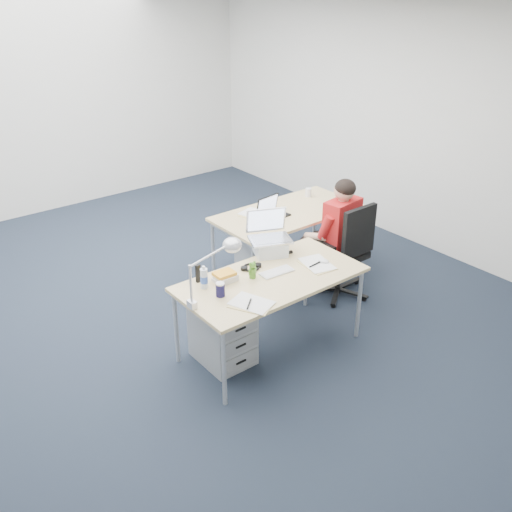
# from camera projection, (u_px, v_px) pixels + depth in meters

# --- Properties ---
(floor) EXTENTS (7.00, 7.00, 0.00)m
(floor) POSITION_uv_depth(u_px,v_px,m) (197.00, 308.00, 5.76)
(floor) COLOR black
(floor) RESTS_ON ground
(room) EXTENTS (6.02, 7.02, 2.80)m
(room) POSITION_uv_depth(u_px,v_px,m) (187.00, 141.00, 4.99)
(room) COLOR silver
(room) RESTS_ON ground
(desk_near) EXTENTS (1.60, 0.80, 0.73)m
(desk_near) POSITION_uv_depth(u_px,v_px,m) (271.00, 282.00, 4.84)
(desk_near) COLOR tan
(desk_near) RESTS_ON ground
(desk_far) EXTENTS (1.60, 0.80, 0.73)m
(desk_far) POSITION_uv_depth(u_px,v_px,m) (288.00, 215.00, 6.15)
(desk_far) COLOR tan
(desk_far) RESTS_ON ground
(office_chair) EXTENTS (0.66, 0.66, 1.03)m
(office_chair) POSITION_uv_depth(u_px,v_px,m) (341.00, 269.00, 5.88)
(office_chair) COLOR black
(office_chair) RESTS_ON ground
(seated_person) EXTENTS (0.42, 0.71, 1.24)m
(seated_person) POSITION_uv_depth(u_px,v_px,m) (330.00, 235.00, 5.85)
(seated_person) COLOR red
(seated_person) RESTS_ON ground
(drawer_pedestal_near) EXTENTS (0.40, 0.50, 0.55)m
(drawer_pedestal_near) POSITION_uv_depth(u_px,v_px,m) (222.00, 332.00, 4.89)
(drawer_pedestal_near) COLOR #A7AAAC
(drawer_pedestal_near) RESTS_ON ground
(drawer_pedestal_far) EXTENTS (0.40, 0.50, 0.55)m
(drawer_pedestal_far) POSITION_uv_depth(u_px,v_px,m) (264.00, 263.00, 6.05)
(drawer_pedestal_far) COLOR #A7AAAC
(drawer_pedestal_far) RESTS_ON ground
(silver_laptop) EXTENTS (0.46, 0.42, 0.39)m
(silver_laptop) POSITION_uv_depth(u_px,v_px,m) (270.00, 234.00, 5.13)
(silver_laptop) COLOR silver
(silver_laptop) RESTS_ON desk_near
(wireless_keyboard) EXTENTS (0.31, 0.15, 0.02)m
(wireless_keyboard) POSITION_uv_depth(u_px,v_px,m) (277.00, 272.00, 4.89)
(wireless_keyboard) COLOR white
(wireless_keyboard) RESTS_ON desk_near
(computer_mouse) EXTENTS (0.10, 0.12, 0.04)m
(computer_mouse) POSITION_uv_depth(u_px,v_px,m) (323.00, 261.00, 5.05)
(computer_mouse) COLOR white
(computer_mouse) RESTS_ON desk_near
(headphones) EXTENTS (0.22, 0.19, 0.03)m
(headphones) POSITION_uv_depth(u_px,v_px,m) (251.00, 267.00, 4.96)
(headphones) COLOR black
(headphones) RESTS_ON desk_near
(can_koozie) EXTENTS (0.08, 0.08, 0.12)m
(can_koozie) POSITION_uv_depth(u_px,v_px,m) (220.00, 289.00, 4.52)
(can_koozie) COLOR #16133C
(can_koozie) RESTS_ON desk_near
(water_bottle) EXTENTS (0.07, 0.07, 0.20)m
(water_bottle) POSITION_uv_depth(u_px,v_px,m) (204.00, 277.00, 4.62)
(water_bottle) COLOR silver
(water_bottle) RESTS_ON desk_near
(bear_figurine) EXTENTS (0.10, 0.08, 0.15)m
(bear_figurine) POSITION_uv_depth(u_px,v_px,m) (253.00, 270.00, 4.78)
(bear_figurine) COLOR #2F701D
(bear_figurine) RESTS_ON desk_near
(book_stack) EXTENTS (0.21, 0.18, 0.08)m
(book_stack) POSITION_uv_depth(u_px,v_px,m) (225.00, 277.00, 4.75)
(book_stack) COLOR silver
(book_stack) RESTS_ON desk_near
(cordless_phone) EXTENTS (0.05, 0.04, 0.16)m
(cordless_phone) POSITION_uv_depth(u_px,v_px,m) (198.00, 273.00, 4.72)
(cordless_phone) COLOR black
(cordless_phone) RESTS_ON desk_near
(papers_left) EXTENTS (0.34, 0.38, 0.01)m
(papers_left) POSITION_uv_depth(u_px,v_px,m) (251.00, 304.00, 4.43)
(papers_left) COLOR #D9C37D
(papers_left) RESTS_ON desk_near
(papers_right) EXTENTS (0.28, 0.36, 0.01)m
(papers_right) POSITION_uv_depth(u_px,v_px,m) (317.00, 265.00, 5.02)
(papers_right) COLOR #D9C37D
(papers_right) RESTS_ON desk_near
(sunglasses) EXTENTS (0.11, 0.06, 0.02)m
(sunglasses) POSITION_uv_depth(u_px,v_px,m) (288.00, 253.00, 5.21)
(sunglasses) COLOR black
(sunglasses) RESTS_ON desk_near
(desk_lamp) EXTENTS (0.45, 0.17, 0.50)m
(desk_lamp) POSITION_uv_depth(u_px,v_px,m) (207.00, 273.00, 4.36)
(desk_lamp) COLOR silver
(desk_lamp) RESTS_ON desk_near
(dark_laptop) EXTENTS (0.33, 0.33, 0.22)m
(dark_laptop) POSITION_uv_depth(u_px,v_px,m) (274.00, 207.00, 5.95)
(dark_laptop) COLOR black
(dark_laptop) RESTS_ON desk_far
(far_cup) EXTENTS (0.09, 0.09, 0.10)m
(far_cup) POSITION_uv_depth(u_px,v_px,m) (308.00, 192.00, 6.51)
(far_cup) COLOR white
(far_cup) RESTS_ON desk_far
(far_papers) EXTENTS (0.34, 0.40, 0.01)m
(far_papers) POSITION_uv_depth(u_px,v_px,m) (257.00, 215.00, 6.03)
(far_papers) COLOR white
(far_papers) RESTS_ON desk_far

